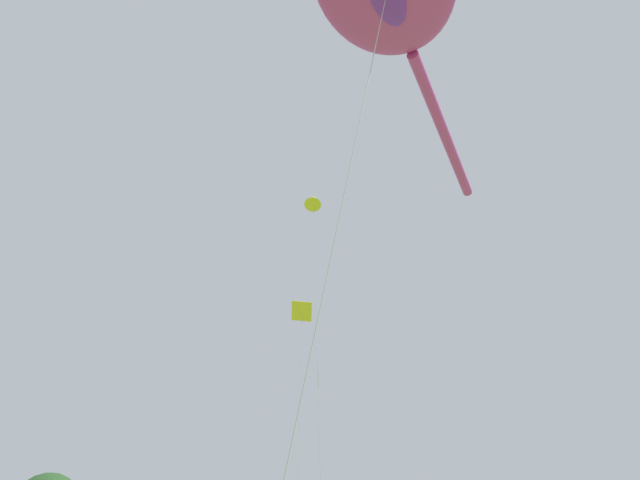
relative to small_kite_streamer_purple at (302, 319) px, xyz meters
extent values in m
cylinder|color=#CC3899|center=(-3.61, -13.01, 3.07)|extent=(8.48, 3.77, 0.43)
cylinder|color=#B2B2B7|center=(-11.85, -14.91, -5.89)|extent=(2.84, 1.77, 17.09)
cube|color=yellow|center=(0.02, 0.03, 0.49)|extent=(1.33, 1.51, 1.01)
cylinder|color=#B2B2B7|center=(-0.34, -0.36, -6.97)|extent=(0.76, 0.79, 14.93)
cone|color=yellow|center=(-4.57, -5.98, 2.88)|extent=(1.30, 1.25, 0.98)
cylinder|color=#B2B2B7|center=(-5.18, -6.98, -5.78)|extent=(1.25, 2.03, 17.31)
camera|label=1|loc=(-19.27, -22.22, -13.00)|focal=31.42mm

